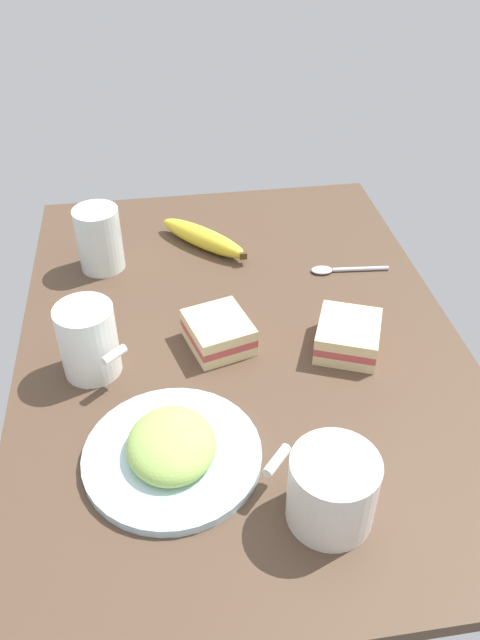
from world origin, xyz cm
name	(u,v)px	position (x,y,z in cm)	size (l,w,h in cm)	color
tabletop	(240,341)	(0.00, 0.00, 1.00)	(90.00, 64.00, 2.00)	#4C3828
plate_of_food	(172,450)	(-21.13, 11.30, 3.56)	(21.25, 21.25, 4.93)	silver
coffee_mug_black	(88,340)	(-4.05, 21.00, 7.38)	(9.51, 9.10, 10.49)	white
coffee_mug_milky	(332,489)	(-31.32, -5.05, 6.55)	(11.05, 11.43, 8.83)	silver
sandwich_main	(219,332)	(-1.34, 3.30, 4.20)	(11.00, 10.36, 4.40)	beige
sandwich_side	(348,336)	(-4.86, -14.74, 4.20)	(11.99, 11.47, 4.40)	beige
glass_of_milk	(100,243)	(21.53, 20.16, 6.65)	(7.37, 7.37, 10.78)	silver
banana	(203,238)	(25.14, 2.70, 3.84)	(16.15, 15.53, 3.67)	yellow
spoon	(337,270)	(14.11, -18.65, 2.38)	(2.70, 13.15, 0.80)	silver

